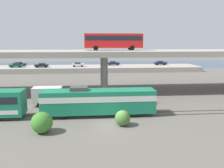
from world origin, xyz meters
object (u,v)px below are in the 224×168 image
object	(u,v)px
service_truck_west	(53,96)
parked_car_5	(19,64)
parked_car_1	(42,65)
parked_car_3	(113,63)
parked_car_4	(16,65)
train_locomotive	(104,100)
parked_car_0	(160,63)
parked_car_2	(78,64)
transit_bus_on_overpass	(113,40)

from	to	relation	value
service_truck_west	parked_car_5	distance (m)	51.24
parked_car_1	parked_car_3	world-z (taller)	same
parked_car_4	parked_car_5	world-z (taller)	same
parked_car_3	parked_car_4	size ratio (longest dim) A/B	1.02
train_locomotive	parked_car_0	world-z (taller)	train_locomotive
parked_car_0	parked_car_2	world-z (taller)	same
parked_car_2	service_truck_west	bearing A→B (deg)	-92.38
service_truck_west	parked_car_5	size ratio (longest dim) A/B	1.50
train_locomotive	service_truck_west	bearing A→B (deg)	142.98
parked_car_0	parked_car_5	world-z (taller)	same
service_truck_west	parked_car_2	world-z (taller)	parked_car_2
train_locomotive	parked_car_4	size ratio (longest dim) A/B	3.86
transit_bus_on_overpass	service_truck_west	distance (m)	18.18
train_locomotive	parked_car_0	size ratio (longest dim) A/B	3.64
transit_bus_on_overpass	parked_car_2	xyz separation A→B (m)	(-9.12, 32.55, -8.11)
parked_car_2	parked_car_1	bearing A→B (deg)	-173.18
parked_car_0	parked_car_1	bearing A→B (deg)	-173.07
parked_car_2	parked_car_3	xyz separation A→B (m)	(12.58, 4.02, 0.00)
parked_car_0	parked_car_2	xyz separation A→B (m)	(-30.20, -3.69, -0.00)
train_locomotive	parked_car_5	size ratio (longest dim) A/B	3.71
parked_car_2	parked_car_4	size ratio (longest dim) A/B	0.96
parked_car_0	parked_car_3	xyz separation A→B (m)	(-17.62, 0.33, -0.00)
parked_car_0	service_truck_west	bearing A→B (deg)	-123.87
parked_car_1	parked_car_3	distance (m)	25.21
parked_car_1	parked_car_2	distance (m)	12.12
parked_car_0	parked_car_4	size ratio (longest dim) A/B	1.06
service_truck_west	parked_car_2	xyz separation A→B (m)	(1.83, 44.01, 0.79)
parked_car_2	train_locomotive	bearing A→B (deg)	-82.99
parked_car_0	parked_car_1	size ratio (longest dim) A/B	1.05
train_locomotive	parked_car_1	size ratio (longest dim) A/B	3.81
train_locomotive	parked_car_1	bearing A→B (deg)	110.52
service_truck_west	parked_car_4	size ratio (longest dim) A/B	1.56
service_truck_west	parked_car_1	size ratio (longest dim) A/B	1.54
service_truck_west	parked_car_3	world-z (taller)	parked_car_3
service_truck_west	parked_car_1	bearing A→B (deg)	103.48
parked_car_0	parked_car_4	distance (m)	50.96
train_locomotive	parked_car_2	world-z (taller)	train_locomotive
parked_car_4	parked_car_5	xyz separation A→B (m)	(-0.17, 4.10, 0.00)
service_truck_west	parked_car_0	size ratio (longest dim) A/B	1.47
train_locomotive	parked_car_5	xyz separation A→B (m)	(-26.90, 53.62, 0.24)
parked_car_1	parked_car_4	world-z (taller)	same
parked_car_0	parked_car_1	world-z (taller)	same
train_locomotive	parked_car_4	distance (m)	56.28
transit_bus_on_overpass	parked_car_3	size ratio (longest dim) A/B	2.71
train_locomotive	parked_car_0	distance (m)	58.86
parked_car_0	parked_car_2	distance (m)	30.42
parked_car_0	parked_car_4	xyz separation A→B (m)	(-50.78, -4.20, -0.00)
service_truck_west	parked_car_5	world-z (taller)	parked_car_5
parked_car_3	train_locomotive	bearing A→B (deg)	-96.78
parked_car_3	parked_car_4	world-z (taller)	same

